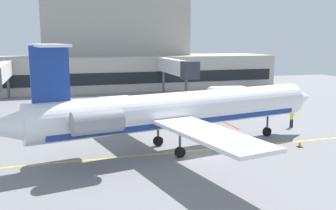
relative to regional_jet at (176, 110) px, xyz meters
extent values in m
cube|color=slate|center=(1.39, -2.14, -3.64)|extent=(120.00, 120.00, 0.10)
cube|color=yellow|center=(1.39, -0.59, -3.59)|extent=(108.00, 0.24, 0.01)
cube|color=red|center=(9.07, 9.36, -3.59)|extent=(0.30, 8.00, 0.01)
cube|color=#ADA89E|center=(4.81, 44.39, -0.38)|extent=(57.69, 13.05, 6.41)
cube|color=#9F9A91|center=(2.72, 47.65, 9.47)|extent=(28.93, 9.14, 13.29)
cube|color=black|center=(4.81, 37.81, -0.96)|extent=(55.39, 0.12, 2.15)
cube|color=silver|center=(9.48, 30.50, 1.55)|extent=(1.40, 14.73, 2.40)
cube|color=#2D333D|center=(9.48, 22.23, 1.55)|extent=(2.40, 2.00, 2.64)
cylinder|color=#4C4C51|center=(9.48, 36.36, -1.62)|extent=(0.44, 0.44, 3.94)
cylinder|color=#4C4C51|center=(9.48, 23.93, -1.62)|extent=(0.44, 0.44, 3.94)
cube|color=silver|center=(-17.10, 27.93, 1.42)|extent=(1.40, 19.86, 2.40)
cylinder|color=#4C4C51|center=(-17.10, 36.36, -1.69)|extent=(0.44, 0.44, 3.80)
cylinder|color=white|center=(0.57, 0.12, 0.04)|extent=(26.52, 8.24, 3.08)
cube|color=navy|center=(0.57, 0.12, -0.80)|extent=(23.87, 7.42, 0.55)
cone|color=white|center=(14.58, 2.94, 0.04)|extent=(3.92, 3.63, 3.02)
cone|color=white|center=(-13.74, -2.77, 0.04)|extent=(4.44, 3.36, 2.62)
cube|color=white|center=(-2.61, 6.63, -0.42)|extent=(5.63, 11.44, 0.28)
cube|color=white|center=(0.16, -7.13, -0.42)|extent=(5.63, 11.44, 0.28)
cylinder|color=gray|center=(-8.20, 0.83, 0.28)|extent=(3.96, 2.39, 1.69)
cylinder|color=gray|center=(-7.24, -3.94, 0.28)|extent=(3.96, 2.39, 1.69)
cube|color=navy|center=(-10.31, -2.08, 3.63)|extent=(2.76, 0.78, 4.10)
cube|color=white|center=(-10.31, -2.08, 5.69)|extent=(3.09, 5.26, 0.20)
cylinder|color=#3F3F44|center=(10.42, 2.10, -2.09)|extent=(0.20, 0.20, 1.64)
cylinder|color=black|center=(10.42, 2.10, -3.14)|extent=(0.95, 0.52, 0.90)
cylinder|color=#3F3F44|center=(-1.12, 1.82, -2.09)|extent=(0.20, 0.20, 1.64)
cylinder|color=black|center=(-1.12, 1.82, -3.14)|extent=(0.95, 0.52, 0.90)
cylinder|color=#3F3F44|center=(-0.33, -2.11, -2.09)|extent=(0.20, 0.20, 1.64)
cylinder|color=black|center=(-0.33, -2.11, -3.14)|extent=(0.95, 0.52, 0.90)
cube|color=#1E4CB2|center=(14.63, 14.79, -2.94)|extent=(2.32, 3.42, 0.60)
cube|color=#1A4197|center=(14.36, 15.62, -1.96)|extent=(1.60, 1.59, 1.34)
cylinder|color=black|center=(13.62, 15.61, -3.24)|extent=(0.48, 0.75, 0.70)
cylinder|color=black|center=(14.96, 16.05, -3.24)|extent=(0.48, 0.75, 0.70)
cylinder|color=black|center=(14.30, 13.53, -3.24)|extent=(0.48, 0.75, 0.70)
cylinder|color=black|center=(15.65, 13.97, -3.24)|extent=(0.48, 0.75, 0.70)
cube|color=silver|center=(3.73, 18.67, -2.91)|extent=(4.15, 2.39, 0.67)
cube|color=#B8B1A9|center=(4.80, 18.44, -2.04)|extent=(1.83, 1.75, 1.06)
cylinder|color=black|center=(5.23, 19.18, -3.24)|extent=(0.74, 0.42, 0.70)
cylinder|color=black|center=(4.90, 17.59, -3.24)|extent=(0.74, 0.42, 0.70)
cylinder|color=black|center=(2.56, 19.74, -3.24)|extent=(0.74, 0.42, 0.70)
cylinder|color=black|center=(2.23, 18.15, -3.24)|extent=(0.74, 0.42, 0.70)
cylinder|color=white|center=(16.85, 24.87, -2.30)|extent=(5.26, 2.61, 1.88)
sphere|color=white|center=(19.34, 24.49, -2.30)|extent=(1.84, 1.84, 1.84)
sphere|color=white|center=(14.35, 25.24, -2.30)|extent=(1.84, 1.84, 1.84)
cube|color=#59595B|center=(15.33, 24.87, -3.41)|extent=(0.60, 1.69, 0.35)
cube|color=#59595B|center=(18.36, 24.87, -3.41)|extent=(0.60, 1.69, 0.35)
cylinder|color=#191E33|center=(15.01, 4.76, -3.13)|extent=(0.18, 0.18, 0.91)
cylinder|color=#191E33|center=(15.12, 4.59, -3.13)|extent=(0.18, 0.18, 0.91)
cylinder|color=yellow|center=(15.06, 4.67, -2.35)|extent=(0.34, 0.34, 0.64)
sphere|color=tan|center=(15.06, 4.67, -1.91)|extent=(0.24, 0.24, 0.24)
cylinder|color=yellow|center=(14.94, 4.86, -1.97)|extent=(0.29, 0.38, 0.50)
cylinder|color=#F2590C|center=(14.94, 4.86, -1.75)|extent=(0.06, 0.06, 0.28)
cylinder|color=yellow|center=(15.18, 4.49, -1.97)|extent=(0.29, 0.38, 0.50)
cylinder|color=#F2590C|center=(15.18, 4.49, -1.75)|extent=(0.06, 0.06, 0.28)
cone|color=orange|center=(6.65, 4.39, -3.31)|extent=(0.36, 0.36, 0.55)
cube|color=black|center=(6.65, 4.39, -3.57)|extent=(0.47, 0.47, 0.04)
cone|color=orange|center=(11.13, -2.34, -3.31)|extent=(0.36, 0.36, 0.55)
cube|color=black|center=(11.13, -2.34, -3.57)|extent=(0.47, 0.47, 0.04)
camera|label=1|loc=(-10.21, -31.13, 6.15)|focal=40.99mm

